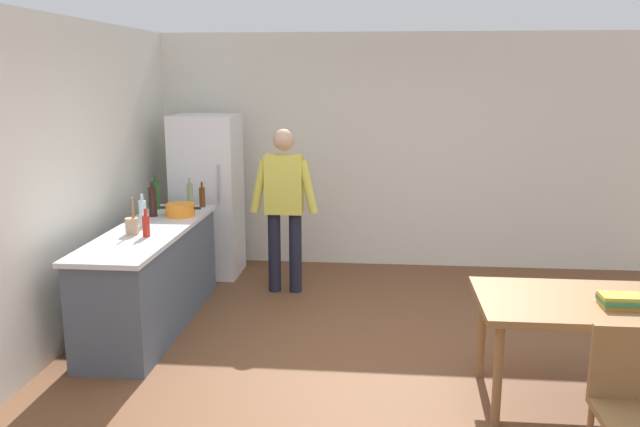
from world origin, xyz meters
The scene contains 17 objects.
ground_plane centered at (0.00, 0.00, 0.00)m, with size 14.00×14.00×0.00m, color brown.
wall_back centered at (0.00, 3.00, 1.35)m, with size 6.40×0.12×2.70m, color silver.
wall_left centered at (-2.60, 0.20, 1.35)m, with size 0.12×5.60×2.70m, color silver.
kitchen_counter centered at (-2.00, 0.80, 0.45)m, with size 0.64×2.20×0.90m.
refrigerator centered at (-1.90, 2.40, 0.90)m, with size 0.70×0.67×1.80m.
person centered at (-0.95, 1.85, 0.98)m, with size 0.70×0.22×1.70m.
dining_table centered at (1.40, -0.30, 0.67)m, with size 1.40×0.90×0.75m.
chair centered at (1.40, -1.27, 0.53)m, with size 0.42×0.42×0.91m.
cooking_pot centered at (-1.88, 1.34, 0.96)m, with size 0.40×0.28×0.12m.
utensil_jar centered at (-2.07, 0.60, 0.98)m, with size 0.11×0.11×0.32m.
bottle_wine_dark centered at (-2.14, 1.30, 1.05)m, with size 0.08×0.08×0.34m.
bottle_sauce_red centered at (-1.92, 0.53, 1.00)m, with size 0.06×0.06×0.24m.
bottle_beer_brown centered at (-1.79, 1.79, 1.01)m, with size 0.06×0.06×0.26m.
bottle_wine_green centered at (-2.23, 1.64, 1.05)m, with size 0.08×0.08×0.34m.
bottle_vinegar_tall centered at (-1.88, 1.67, 1.04)m, with size 0.06×0.06×0.32m.
bottle_water_clear centered at (-2.07, 0.86, 1.03)m, with size 0.07×0.07×0.30m.
book_stack centered at (1.60, -0.42, 0.79)m, with size 0.27×0.20×0.08m.
Camera 1 is at (0.03, -4.58, 2.24)m, focal length 36.38 mm.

